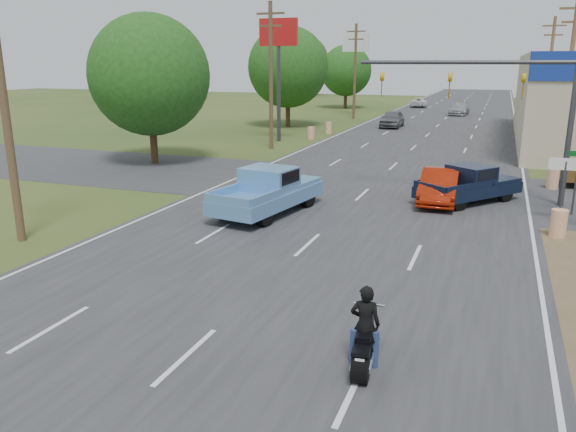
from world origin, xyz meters
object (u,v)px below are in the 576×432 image
at_px(blue_pickup, 270,190).
at_px(navy_pickup, 471,184).
at_px(motorcycle, 364,346).
at_px(rider, 365,329).
at_px(distant_car_white, 419,102).
at_px(red_convertible, 440,186).
at_px(distant_car_silver, 459,109).
at_px(distant_car_grey, 392,119).

height_order(blue_pickup, navy_pickup, blue_pickup).
xyz_separation_m(motorcycle, rider, (-0.01, 0.05, 0.35)).
bearing_deg(navy_pickup, distant_car_white, 137.63).
height_order(red_convertible, distant_car_silver, red_convertible).
xyz_separation_m(motorcycle, blue_pickup, (-6.44, 10.64, 0.48)).
xyz_separation_m(blue_pickup, distant_car_silver, (3.90, 49.29, -0.23)).
relative_size(motorcycle, blue_pickup, 0.36).
xyz_separation_m(distant_car_grey, distant_car_silver, (5.00, 15.92, -0.08)).
distance_m(red_convertible, navy_pickup, 1.38).
distance_m(motorcycle, rider, 0.36).
distance_m(navy_pickup, distant_car_silver, 44.67).
distance_m(navy_pickup, distant_car_grey, 29.89).
distance_m(red_convertible, distant_car_white, 56.47).
height_order(navy_pickup, distant_car_silver, navy_pickup).
height_order(motorcycle, blue_pickup, blue_pickup).
distance_m(motorcycle, distant_car_grey, 44.65).
distance_m(navy_pickup, distant_car_white, 56.14).
xyz_separation_m(red_convertible, motorcycle, (0.09, -14.87, -0.26)).
xyz_separation_m(red_convertible, distant_car_white, (-8.66, 55.80, -0.08)).
height_order(motorcycle, rider, rider).
relative_size(blue_pickup, distant_car_white, 1.28).
xyz_separation_m(rider, distant_car_silver, (-2.53, 59.88, -0.11)).
height_order(rider, navy_pickup, rider).
xyz_separation_m(red_convertible, navy_pickup, (1.27, 0.54, 0.10)).
distance_m(red_convertible, distant_car_grey, 30.07).
bearing_deg(distant_car_grey, navy_pickup, -73.68).
bearing_deg(rider, distant_car_grey, -86.99).
height_order(blue_pickup, distant_car_grey, blue_pickup).
relative_size(red_convertible, rider, 2.68).
bearing_deg(distant_car_silver, blue_pickup, -91.25).
xyz_separation_m(rider, blue_pickup, (-6.43, 10.59, 0.12)).
bearing_deg(distant_car_silver, navy_pickup, -81.95).
height_order(distant_car_silver, distant_car_white, distant_car_silver).
distance_m(red_convertible, blue_pickup, 7.63).
bearing_deg(distant_car_grey, blue_pickup, -88.75).
bearing_deg(motorcycle, navy_pickup, 78.93).
bearing_deg(navy_pickup, blue_pickup, -110.46).
relative_size(motorcycle, distant_car_grey, 0.45).
bearing_deg(distant_car_grey, distant_car_silver, 71.93).
bearing_deg(distant_car_grey, distant_car_white, 91.98).
height_order(red_convertible, rider, rider).
xyz_separation_m(motorcycle, distant_car_silver, (-2.54, 59.93, 0.24)).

